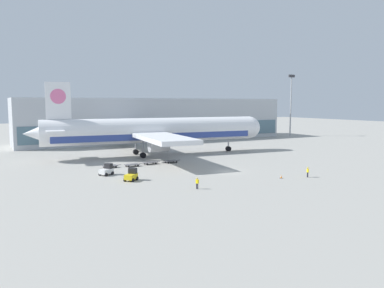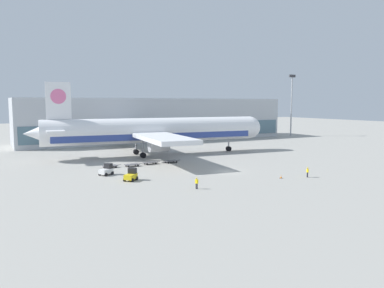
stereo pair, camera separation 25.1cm
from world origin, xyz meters
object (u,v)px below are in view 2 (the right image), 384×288
at_px(baggage_dolly_lead, 110,166).
at_px(ground_crew_near, 308,171).
at_px(baggage_tug_mid, 131,175).
at_px(baggage_dolly_second, 132,165).
at_px(airplane_main, 153,131).
at_px(baggage_dolly_third, 150,162).
at_px(traffic_cone_near, 281,177).
at_px(baggage_dolly_trail, 171,161).
at_px(baggage_tug_foreground, 107,170).
at_px(ground_crew_far, 197,182).
at_px(light_mast, 292,101).

relative_size(baggage_dolly_lead, ground_crew_near, 2.15).
height_order(baggage_tug_mid, baggage_dolly_second, baggage_tug_mid).
distance_m(airplane_main, baggage_dolly_third, 14.16).
bearing_deg(baggage_tug_mid, baggage_dolly_lead, 44.05).
xyz_separation_m(baggage_dolly_second, traffic_cone_near, (17.86, -23.16, -0.11)).
relative_size(baggage_tug_mid, baggage_dolly_trail, 0.73).
distance_m(baggage_tug_foreground, baggage_tug_mid, 6.91).
relative_size(baggage_tug_mid, traffic_cone_near, 4.85).
distance_m(airplane_main, baggage_dolly_lead, 19.24).
bearing_deg(ground_crew_near, baggage_tug_mid, 85.64).
distance_m(baggage_tug_mid, baggage_dolly_second, 13.69).
bearing_deg(traffic_cone_near, airplane_main, 102.73).
xyz_separation_m(baggage_tug_mid, baggage_dolly_third, (8.94, 13.57, -0.49)).
bearing_deg(baggage_dolly_third, ground_crew_near, -58.49).
bearing_deg(ground_crew_near, airplane_main, 37.90).
relative_size(airplane_main, baggage_dolly_third, 15.49).
bearing_deg(ground_crew_near, ground_crew_far, 105.05).
xyz_separation_m(baggage_dolly_trail, traffic_cone_near, (9.11, -23.57, -0.11)).
height_order(baggage_tug_foreground, ground_crew_near, baggage_tug_foreground).
bearing_deg(ground_crew_far, baggage_tug_foreground, 0.33).
distance_m(baggage_tug_mid, ground_crew_near, 29.60).
bearing_deg(airplane_main, baggage_tug_mid, -114.05).
bearing_deg(traffic_cone_near, baggage_tug_foreground, 145.72).
xyz_separation_m(baggage_tug_foreground, baggage_dolly_second, (6.91, 6.27, -0.49)).
xyz_separation_m(light_mast, baggage_tug_mid, (-81.88, -49.94, -12.55)).
xyz_separation_m(light_mast, baggage_dolly_second, (-77.13, -37.11, -13.04)).
xyz_separation_m(baggage_dolly_lead, ground_crew_near, (26.66, -25.30, 0.63)).
xyz_separation_m(baggage_tug_foreground, traffic_cone_near, (24.78, -16.89, -0.60)).
bearing_deg(baggage_dolly_trail, baggage_tug_foreground, -161.00).
bearing_deg(baggage_tug_mid, airplane_main, 16.22).
xyz_separation_m(baggage_tug_foreground, baggage_dolly_third, (11.10, 7.01, -0.49)).
xyz_separation_m(baggage_tug_foreground, ground_crew_near, (29.29, -18.40, 0.15)).
bearing_deg(baggage_dolly_second, traffic_cone_near, -56.44).
relative_size(baggage_tug_mid, ground_crew_near, 1.58).
height_order(baggage_dolly_second, ground_crew_near, ground_crew_near).
distance_m(light_mast, traffic_cone_near, 85.55).
bearing_deg(baggage_tug_mid, traffic_cone_near, -68.50).
xyz_separation_m(baggage_tug_mid, baggage_dolly_second, (4.75, 12.83, -0.49)).
distance_m(airplane_main, ground_crew_near, 39.58).
bearing_deg(ground_crew_near, light_mast, -22.32).
bearing_deg(ground_crew_far, baggage_tug_mid, 5.22).
xyz_separation_m(baggage_tug_foreground, baggage_dolly_lead, (2.63, 6.90, -0.49)).
distance_m(light_mast, baggage_dolly_trail, 78.69).
distance_m(light_mast, baggage_tug_mid, 96.73).
relative_size(baggage_tug_mid, baggage_dolly_third, 0.73).
height_order(baggage_tug_mid, ground_crew_near, baggage_tug_mid).
bearing_deg(light_mast, baggage_tug_foreground, -152.70).
height_order(baggage_tug_foreground, baggage_dolly_second, baggage_tug_foreground).
bearing_deg(traffic_cone_near, ground_crew_near, -18.54).
bearing_deg(baggage_dolly_second, baggage_dolly_lead, 167.61).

